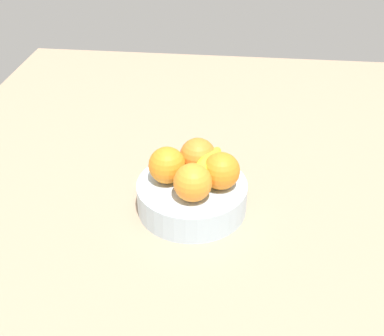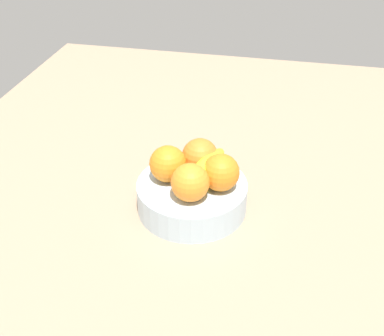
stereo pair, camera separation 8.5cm
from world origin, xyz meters
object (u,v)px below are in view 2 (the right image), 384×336
(orange_center, at_px, (221,173))
(banana_bunch, at_px, (205,174))
(orange_front_right, at_px, (190,182))
(fruit_bowl, at_px, (192,196))
(orange_front_left, at_px, (167,165))
(orange_back_left, at_px, (199,156))

(orange_center, distance_m, banana_bunch, 0.03)
(orange_center, bearing_deg, orange_front_right, -48.89)
(fruit_bowl, relative_size, orange_front_right, 3.01)
(orange_center, bearing_deg, fruit_bowl, -92.61)
(fruit_bowl, xyz_separation_m, orange_front_left, (-0.00, -0.05, 0.07))
(fruit_bowl, distance_m, orange_center, 0.09)
(fruit_bowl, bearing_deg, orange_back_left, 175.61)
(orange_center, relative_size, orange_back_left, 1.00)
(orange_front_left, relative_size, orange_center, 1.00)
(orange_center, distance_m, orange_back_left, 0.08)
(orange_front_left, bearing_deg, orange_back_left, 129.79)
(orange_front_left, height_order, banana_bunch, orange_front_left)
(banana_bunch, bearing_deg, orange_front_left, -92.53)
(orange_front_right, height_order, orange_center, same)
(orange_back_left, bearing_deg, orange_center, 47.51)
(orange_center, relative_size, banana_bunch, 0.45)
(fruit_bowl, relative_size, orange_center, 3.01)
(banana_bunch, bearing_deg, orange_front_right, -23.21)
(fruit_bowl, bearing_deg, orange_front_right, 7.32)
(orange_center, xyz_separation_m, orange_back_left, (-0.05, -0.06, 0.00))
(fruit_bowl, relative_size, orange_back_left, 3.01)
(fruit_bowl, relative_size, banana_bunch, 1.35)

